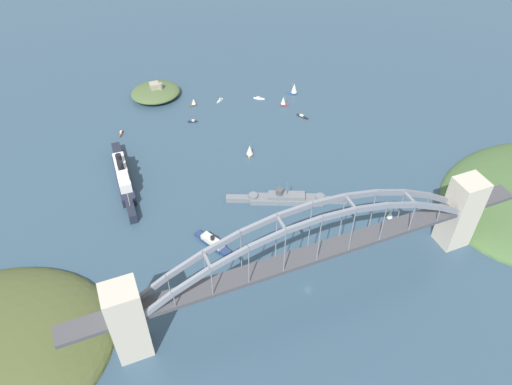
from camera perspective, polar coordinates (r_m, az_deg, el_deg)
name	(u,v)px	position (r m, az deg, el deg)	size (l,w,h in m)	color
ground_plane	(308,289)	(287.60, 6.03, -11.05)	(1400.00, 1400.00, 0.00)	#334C60
harbor_arch_bridge	(312,258)	(266.02, 6.46, -7.50)	(262.75, 15.18, 64.01)	beige
ocean_liner	(123,176)	(356.29, -15.13, 1.80)	(11.47, 83.62, 21.08)	#1E2333
naval_cruiser	(285,198)	(333.18, 3.43, -0.67)	(76.90, 36.70, 16.62)	slate
harbor_ferry_steamer	(213,243)	(306.48, -5.00, -5.80)	(17.21, 27.89, 7.61)	navy
fort_island_mid_harbor	(156,92)	(448.38, -11.55, 11.33)	(42.75, 39.11, 13.90)	#4C6038
small_boat_0	(390,215)	(332.05, 15.28, -2.49)	(4.00, 7.17, 7.60)	#2D6B3D
small_boat_1	(302,116)	(416.09, 5.36, 8.77)	(6.84, 10.26, 2.03)	black
small_boat_2	(220,100)	(436.16, -4.19, 10.60)	(7.18, 5.27, 2.41)	silver
small_boat_3	(193,121)	(411.43, -7.34, 8.18)	(7.70, 3.56, 2.24)	black
small_boat_4	(283,101)	(428.42, 3.19, 10.55)	(7.07, 6.69, 9.21)	#B2231E
small_boat_5	(194,102)	(431.64, -7.24, 10.36)	(6.94, 4.76, 6.85)	brown
small_boat_6	(121,133)	(408.47, -15.36, 6.62)	(4.69, 8.51, 2.51)	brown
small_boat_7	(294,88)	(444.86, 4.44, 11.92)	(9.54, 6.86, 11.16)	#234C8C
small_boat_8	(250,150)	(370.55, -0.73, 4.94)	(6.99, 8.89, 10.01)	gold
small_boat_9	(259,98)	(438.25, 0.32, 10.86)	(8.94, 6.80, 1.87)	silver
channel_marker_buoy	(301,262)	(297.80, 5.20, -8.06)	(2.20, 2.20, 2.75)	red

